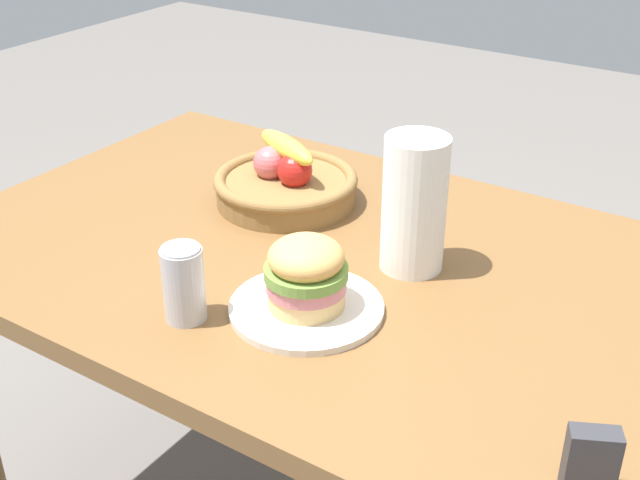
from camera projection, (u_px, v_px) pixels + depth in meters
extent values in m
cube|color=brown|center=(319.00, 263.00, 1.49)|extent=(1.40, 0.90, 0.04)
cylinder|color=brown|center=(204.00, 263.00, 2.24)|extent=(0.07, 0.07, 0.71)
cylinder|color=silver|center=(306.00, 308.00, 1.31)|extent=(0.25, 0.25, 0.01)
cylinder|color=#E5BC75|center=(306.00, 297.00, 1.30)|extent=(0.12, 0.12, 0.03)
cylinder|color=#C67075|center=(306.00, 283.00, 1.29)|extent=(0.13, 0.13, 0.02)
cylinder|color=olive|center=(306.00, 272.00, 1.28)|extent=(0.13, 0.13, 0.02)
ellipsoid|color=#EAAD5D|center=(306.00, 257.00, 1.27)|extent=(0.12, 0.12, 0.06)
cylinder|color=silver|center=(184.00, 284.00, 1.27)|extent=(0.07, 0.07, 0.12)
cylinder|color=silver|center=(180.00, 249.00, 1.24)|extent=(0.06, 0.06, 0.00)
cylinder|color=olive|center=(286.00, 191.00, 1.66)|extent=(0.28, 0.28, 0.05)
torus|color=olive|center=(286.00, 179.00, 1.64)|extent=(0.29, 0.29, 0.02)
sphere|color=red|center=(295.00, 171.00, 1.62)|extent=(0.07, 0.07, 0.07)
sphere|color=#D16066|center=(270.00, 163.00, 1.65)|extent=(0.07, 0.07, 0.07)
ellipsoid|color=yellow|center=(286.00, 147.00, 1.64)|extent=(0.19, 0.12, 0.05)
cylinder|color=white|center=(414.00, 204.00, 1.38)|extent=(0.11, 0.11, 0.24)
cube|color=#333338|center=(591.00, 462.00, 0.95)|extent=(0.07, 0.05, 0.09)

